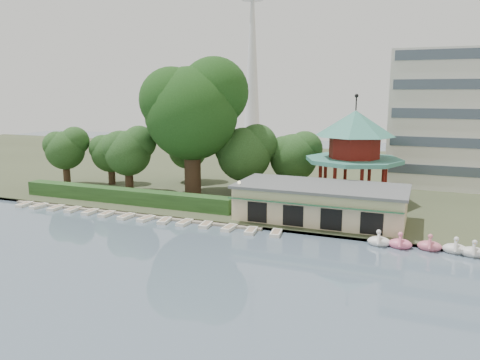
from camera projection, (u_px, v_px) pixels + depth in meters
The scene contains 12 objects.
ground_plane at pixel (129, 283), 35.82m from camera, with size 220.00×220.00×0.00m, color slate.
shore at pixel (301, 173), 83.20m from camera, with size 220.00×70.00×0.40m, color #424930.
embankment at pixel (221, 223), 51.56m from camera, with size 220.00×0.60×0.30m, color gray.
dock at pixel (129, 213), 55.86m from camera, with size 34.00×1.60×0.24m, color gray.
boathouse at pixel (320, 202), 51.76m from camera, with size 18.60×9.39×3.90m.
pavilion at pixel (354, 147), 59.21m from camera, with size 12.40×12.40×13.50m.
broadcast_tower at pixel (252, 37), 172.46m from camera, with size 8.00×8.00×96.00m.
hedge at pixel (124, 196), 59.75m from camera, with size 30.00×2.00×1.80m, color #274D1F.
lamp_post at pixel (239, 193), 51.97m from camera, with size 0.36×0.36×4.28m.
big_tree at pixel (193, 106), 62.43m from camera, with size 13.72×12.78×18.65m.
small_trees at pixel (189, 150), 67.72m from camera, with size 39.94×16.72×9.60m.
moored_rowboats at pixel (136, 217), 53.84m from camera, with size 34.98×2.75×0.36m.
Camera 1 is at (20.48, -28.10, 14.47)m, focal length 35.00 mm.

